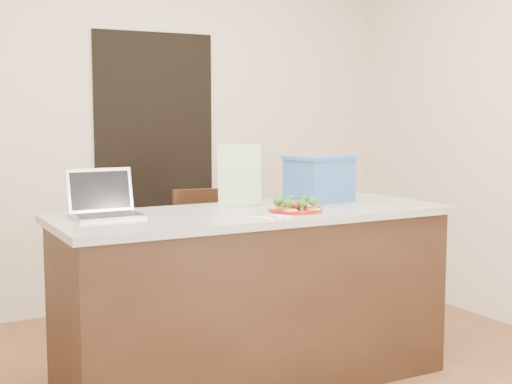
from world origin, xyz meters
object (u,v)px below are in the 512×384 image
plate (296,209)px  napkin (271,217)px  island (254,297)px  blue_box (319,178)px  yogurt_bottle (310,207)px  laptop (104,204)px  chair (214,258)px

plate → napkin: size_ratio=1.96×
island → blue_box: bearing=15.8°
plate → yogurt_bottle: 0.08m
laptop → chair: size_ratio=0.34×
island → plate: bearing=-40.7°
yogurt_bottle → laptop: size_ratio=0.22×
napkin → yogurt_bottle: yogurt_bottle is taller
island → napkin: napkin is taller
napkin → chair: size_ratio=0.15×
island → plate: (0.16, -0.14, 0.47)m
island → plate: size_ratio=7.50×
yogurt_bottle → laptop: bearing=159.1°
plate → blue_box: blue_box is taller
island → chair: bearing=83.3°
napkin → laptop: (-0.70, 0.41, 0.06)m
chair → yogurt_bottle: bearing=-71.5°
island → laptop: (-0.75, 0.15, 0.52)m
yogurt_bottle → chair: size_ratio=0.08×
island → yogurt_bottle: size_ratio=28.56×
island → blue_box: blue_box is taller
laptop → blue_box: size_ratio=0.78×
island → laptop: bearing=168.5°
laptop → plate: bearing=-18.8°
yogurt_bottle → laptop: (-0.95, 0.36, 0.03)m
island → plate: plate is taller
laptop → chair: bearing=30.8°
yogurt_bottle → chair: 0.97m
napkin → blue_box: blue_box is taller
yogurt_bottle → blue_box: size_ratio=0.17×
chair → napkin: bearing=-87.4°
island → laptop: laptop is taller
chair → plate: bearing=-73.7°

